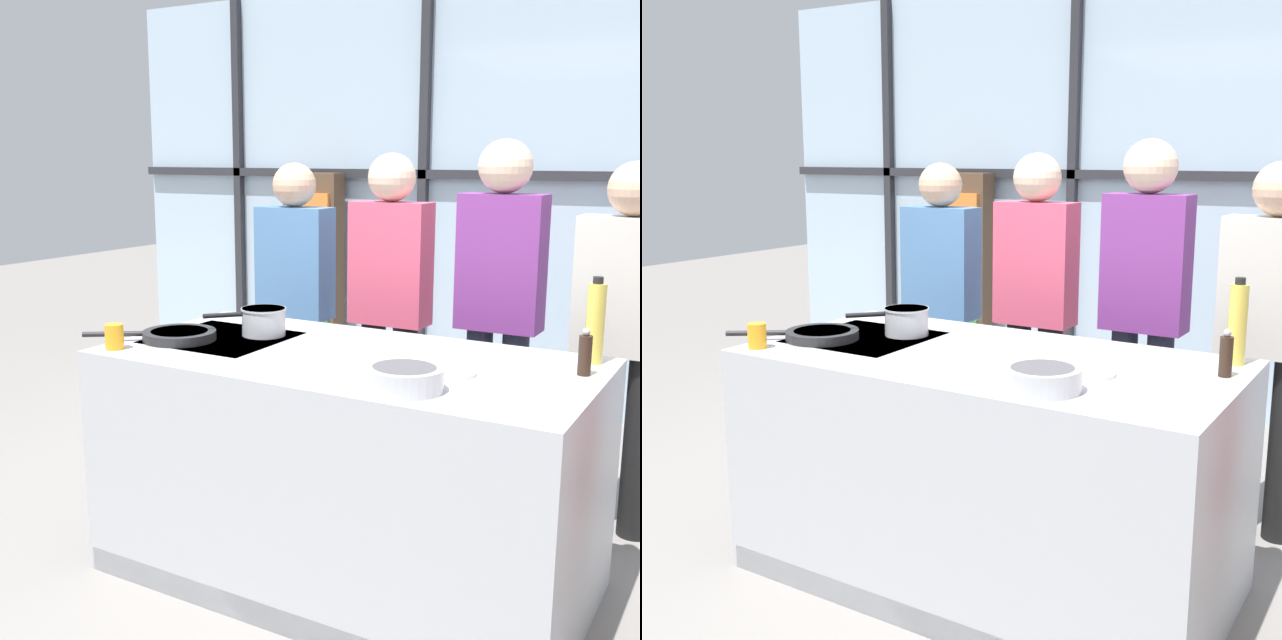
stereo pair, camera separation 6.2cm
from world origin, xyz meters
TOP-DOWN VIEW (x-y plane):
  - ground_plane at (0.00, 0.00)m, footprint 18.00×18.00m
  - back_window_wall at (0.00, 2.53)m, footprint 6.40×0.10m
  - bookshelf at (-1.55, 2.34)m, footprint 0.42×0.19m
  - demo_island at (-0.00, -0.00)m, footprint 1.87×0.95m
  - spectator_far_left at (-0.84, 0.96)m, footprint 0.40×0.23m
  - spectator_center_left at (-0.28, 0.96)m, footprint 0.39×0.23m
  - spectator_center_right at (0.28, 0.96)m, footprint 0.38×0.24m
  - spectator_far_right at (0.84, 0.96)m, footprint 0.43×0.23m
  - frying_pan at (-0.72, -0.13)m, footprint 0.48×0.38m
  - saucepan at (-0.47, 0.12)m, footprint 0.28×0.29m
  - white_plate at (0.42, -0.06)m, footprint 0.23×0.23m
  - mixing_bowl at (0.38, -0.31)m, footprint 0.26×0.26m
  - oil_bottle at (0.83, 0.35)m, footprint 0.07×0.07m
  - pepper_grinder at (0.84, 0.17)m, footprint 0.05×0.05m
  - juice_glass_near at (-0.83, -0.38)m, footprint 0.07×0.07m

SIDE VIEW (x-z plane):
  - ground_plane at x=0.00m, z-range 0.00..0.00m
  - demo_island at x=0.00m, z-range 0.00..0.92m
  - bookshelf at x=-1.55m, z-range 0.00..1.54m
  - white_plate at x=0.42m, z-range 0.92..0.93m
  - spectator_far_right at x=0.84m, z-range 0.11..1.76m
  - spectator_far_left at x=-0.84m, z-range 0.12..1.75m
  - frying_pan at x=-0.72m, z-range 0.92..0.96m
  - mixing_bowl at x=0.38m, z-range 0.92..1.00m
  - juice_glass_near at x=-0.83m, z-range 0.92..1.02m
  - spectator_center_left at x=-0.28m, z-range 0.14..1.81m
  - saucepan at x=-0.47m, z-range 0.92..1.04m
  - pepper_grinder at x=0.84m, z-range 0.91..1.08m
  - spectator_center_right at x=0.28m, z-range 0.15..1.89m
  - oil_bottle at x=0.83m, z-range 0.91..1.23m
  - back_window_wall at x=0.00m, z-range 0.00..2.80m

